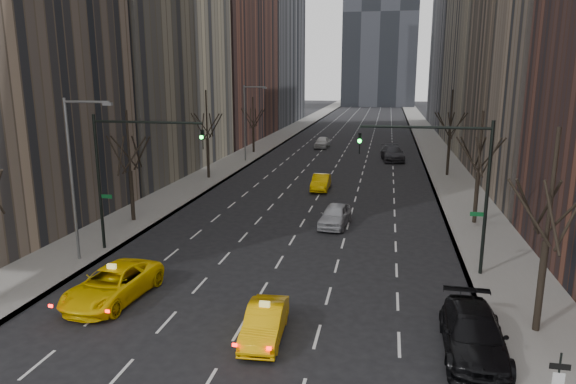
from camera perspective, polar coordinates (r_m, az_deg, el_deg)
The scene contains 19 objects.
sidewalk_left at distance 87.27m, azimuth -0.98°, elevation 6.12°, with size 4.50×320.00×0.15m, color slate.
sidewalk_right at distance 85.66m, azimuth 15.35°, elevation 5.54°, with size 4.50×320.00×0.15m, color slate.
tree_lw_b at distance 37.84m, azimuth -17.12°, elevation 2.24°, with size 3.36×3.50×7.82m.
tree_lw_c at distance 52.28m, azimuth -8.94°, elevation 5.81°, with size 3.36×3.50×8.74m.
tree_lw_d at distance 69.42m, azimuth -3.88°, elevation 7.25°, with size 3.36×3.50×7.36m.
tree_rw_a at distance 22.66m, azimuth 26.72°, elevation -5.08°, with size 3.36×3.50×8.28m.
tree_rw_b at distance 37.91m, azimuth 20.38°, elevation 2.02°, with size 3.36×3.50×7.82m.
tree_rw_c at distance 55.51m, azimuth 17.51°, elevation 5.77°, with size 3.36×3.50×8.74m.
traffic_mast_left at distance 30.98m, azimuth -17.75°, elevation 3.27°, with size 6.69×0.39×8.00m.
traffic_mast_right at distance 27.43m, azimuth 17.95°, elevation 2.08°, with size 6.69×0.39×8.00m.
streetlight_near at distance 30.16m, azimuth -22.47°, elevation 2.91°, with size 2.83×0.22×9.00m.
streetlight_far at distance 62.21m, azimuth -4.52°, elevation 8.49°, with size 2.83×0.22×9.00m.
taxi_suv at distance 25.67m, azimuth -18.90°, elevation -9.69°, with size 2.59×5.62×1.56m, color yellow.
taxi_sedan at distance 21.15m, azimuth -2.59°, elevation -14.27°, with size 1.44×4.12×1.36m, color #F1AC05.
silver_sedan_ahead at distance 35.99m, azimuth 5.25°, elevation -2.59°, with size 1.81×4.50×1.53m, color #A6A7AE.
parked_suv_black at distance 21.20m, azimuth 19.91°, elevation -14.65°, with size 2.26×5.55×1.61m, color black.
far_taxi at distance 47.15m, azimuth 3.68°, elevation 1.08°, with size 1.50×4.31×1.42m, color #F0B905.
far_suv_grey at distance 64.87m, azimuth 11.53°, elevation 4.25°, with size 2.49×6.13×1.78m, color #2F2F34.
far_car_white at distance 74.97m, azimuth 3.84°, elevation 5.54°, with size 1.89×4.71×1.60m, color silver.
Camera 1 is at (5.69, -14.79, 10.32)m, focal length 32.00 mm.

